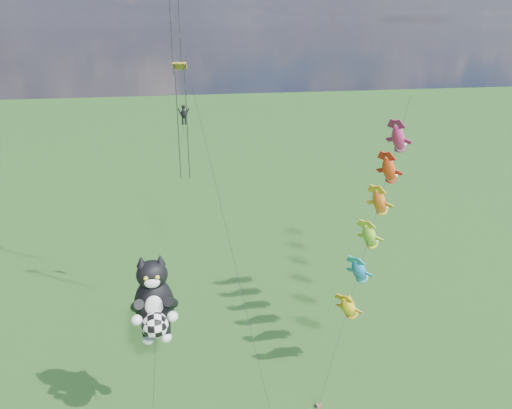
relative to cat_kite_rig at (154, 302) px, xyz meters
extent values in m
cylinder|color=black|center=(-0.38, -1.34, -5.22)|extent=(0.80, 2.62, 6.38)
ellipsoid|color=black|center=(0.00, 0.27, -0.33)|extent=(2.76, 2.45, 3.41)
ellipsoid|color=black|center=(0.00, 0.17, 1.70)|extent=(2.17, 2.05, 1.73)
cone|color=black|center=(-0.53, 0.17, 2.60)|extent=(0.73, 0.73, 0.64)
cone|color=black|center=(0.53, 0.17, 2.60)|extent=(0.73, 0.73, 0.64)
ellipsoid|color=white|center=(0.00, -0.53, 1.54)|extent=(0.98, 0.66, 0.62)
ellipsoid|color=white|center=(0.00, -0.53, -0.01)|extent=(1.13, 0.66, 1.41)
sphere|color=gold|center=(-0.32, -0.60, 1.89)|extent=(0.26, 0.26, 0.26)
sphere|color=gold|center=(0.32, -0.60, 1.89)|extent=(0.26, 0.26, 0.26)
sphere|color=white|center=(-1.01, -0.85, -0.59)|extent=(0.64, 0.64, 0.64)
sphere|color=white|center=(1.01, -0.85, -0.59)|extent=(0.64, 0.64, 0.64)
sphere|color=white|center=(-0.53, 0.11, -2.62)|extent=(0.68, 0.68, 0.68)
sphere|color=white|center=(0.53, 0.11, -2.62)|extent=(0.68, 0.68, 0.68)
sphere|color=white|center=(0.00, -1.17, -0.86)|extent=(1.53, 1.53, 1.53)
cube|color=brown|center=(10.12, -1.04, -8.44)|extent=(0.40, 0.30, 0.22)
cylinder|color=black|center=(15.34, 4.90, 0.73)|extent=(10.47, 11.92, 18.29)
ellipsoid|color=yellow|center=(13.05, 2.29, -3.29)|extent=(2.38, 2.53, 2.73)
ellipsoid|color=blue|center=(14.21, 3.62, -1.24)|extent=(2.38, 2.53, 2.73)
ellipsoid|color=green|center=(15.38, 4.95, 0.80)|extent=(2.38, 2.53, 2.73)
ellipsoid|color=red|center=(16.55, 6.28, 2.85)|extent=(2.38, 2.53, 2.73)
ellipsoid|color=orange|center=(17.72, 7.61, 4.90)|extent=(2.38, 2.53, 2.73)
ellipsoid|color=#D83372|center=(18.89, 8.94, 6.94)|extent=(2.38, 2.53, 2.73)
cylinder|color=black|center=(4.73, 6.94, 3.69)|extent=(4.23, 16.57, 24.20)
cube|color=green|center=(2.68, 12.05, 12.31)|extent=(1.06, 0.63, 0.56)
cylinder|color=black|center=(2.33, 12.05, 7.94)|extent=(0.08, 0.08, 8.75)
cylinder|color=black|center=(3.03, 12.05, 7.94)|extent=(0.08, 0.08, 8.75)
cylinder|color=black|center=(2.29, 15.21, 15.06)|extent=(0.08, 0.08, 7.67)
cylinder|color=black|center=(2.97, 15.21, 15.06)|extent=(0.08, 0.08, 7.67)
camera|label=1|loc=(1.19, -26.02, 15.50)|focal=35.00mm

